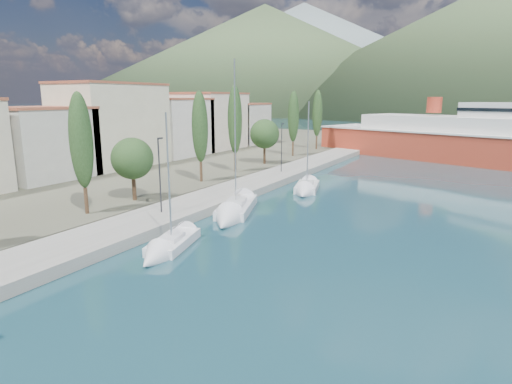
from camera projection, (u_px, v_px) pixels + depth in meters
The scene contains 10 objects.
ground at pixel (435, 134), 121.38m from camera, with size 1400.00×1400.00×0.00m, color #1C424D.
quay at pixel (236, 191), 44.98m from camera, with size 5.00×88.00×0.80m, color gray.
land_strip at pixel (73, 157), 71.39m from camera, with size 70.00×148.00×0.70m, color #565644.
town_buildings at pixel (142, 128), 64.01m from camera, with size 9.20×69.20×11.30m.
tree_row at pixel (226, 132), 51.83m from camera, with size 4.17×64.13×10.84m.
lamp_posts at pixel (156, 173), 33.83m from camera, with size 0.15×47.51×6.06m.
sailboat_near at pixel (163, 251), 27.57m from camera, with size 3.78×7.14×9.83m.
sailboat_mid at pixel (231, 214), 35.98m from camera, with size 5.73×10.08×14.09m.
sailboat_far at pixel (305, 190), 45.57m from camera, with size 4.12×7.50×10.51m.
ferry at pixel (478, 142), 66.93m from camera, with size 54.57×28.71×10.69m.
Camera 1 is at (13.99, -11.54, 9.87)m, focal length 30.00 mm.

